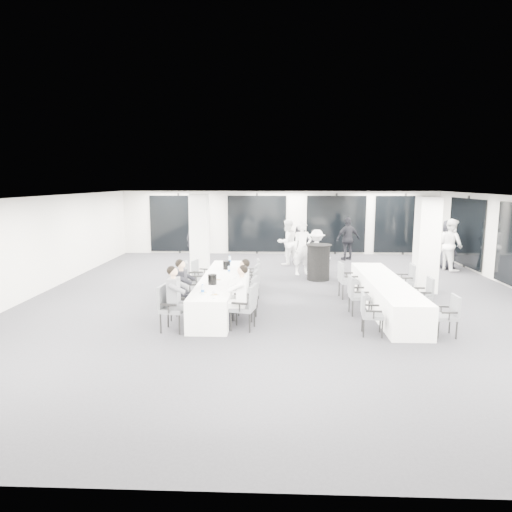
% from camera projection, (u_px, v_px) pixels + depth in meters
% --- Properties ---
extents(room, '(14.04, 16.04, 2.84)m').
position_uv_depth(room, '(312.00, 244.00, 13.48)').
color(room, '#27272C').
rests_on(room, ground).
extents(column_left, '(0.60, 0.60, 2.80)m').
position_uv_depth(column_left, '(199.00, 235.00, 15.68)').
color(column_left, silver).
rests_on(column_left, floor).
extents(column_right, '(0.60, 0.60, 2.80)m').
position_uv_depth(column_right, '(427.00, 245.00, 13.23)').
color(column_right, silver).
rests_on(column_right, floor).
extents(banquet_table_main, '(0.90, 5.00, 0.75)m').
position_uv_depth(banquet_table_main, '(220.00, 291.00, 11.97)').
color(banquet_table_main, white).
rests_on(banquet_table_main, floor).
extents(banquet_table_side, '(0.90, 5.00, 0.75)m').
position_uv_depth(banquet_table_side, '(385.00, 295.00, 11.59)').
color(banquet_table_side, white).
rests_on(banquet_table_side, floor).
extents(cocktail_table, '(0.85, 0.85, 1.18)m').
position_uv_depth(cocktail_table, '(318.00, 262.00, 15.01)').
color(cocktail_table, black).
rests_on(cocktail_table, floor).
extents(chair_main_left_near, '(0.58, 0.62, 1.01)m').
position_uv_depth(chair_main_left_near, '(169.00, 305.00, 9.87)').
color(chair_main_left_near, '#54575C').
rests_on(chair_main_left_near, floor).
extents(chair_main_left_second, '(0.51, 0.55, 0.90)m').
position_uv_depth(chair_main_left_second, '(178.00, 298.00, 10.71)').
color(chair_main_left_second, '#54575C').
rests_on(chair_main_left_second, floor).
extents(chair_main_left_mid, '(0.60, 0.63, 0.99)m').
position_uv_depth(chair_main_left_mid, '(186.00, 286.00, 11.72)').
color(chair_main_left_mid, '#54575C').
rests_on(chair_main_left_mid, floor).
extents(chair_main_left_fourth, '(0.63, 0.66, 1.03)m').
position_uv_depth(chair_main_left_fourth, '(192.00, 277.00, 12.63)').
color(chair_main_left_fourth, '#54575C').
rests_on(chair_main_left_fourth, floor).
extents(chair_main_left_far, '(0.54, 0.56, 0.88)m').
position_uv_depth(chair_main_left_far, '(199.00, 273.00, 13.70)').
color(chair_main_left_far, '#54575C').
rests_on(chair_main_left_far, floor).
extents(chair_main_right_near, '(0.59, 0.63, 0.99)m').
position_uv_depth(chair_main_right_near, '(247.00, 304.00, 9.96)').
color(chair_main_right_near, '#54575C').
rests_on(chair_main_right_near, floor).
extents(chair_main_right_second, '(0.60, 0.64, 1.02)m').
position_uv_depth(chair_main_right_second, '(249.00, 295.00, 10.69)').
color(chair_main_right_second, '#54575C').
rests_on(chair_main_right_second, floor).
extents(chair_main_right_mid, '(0.59, 0.63, 1.03)m').
position_uv_depth(chair_main_right_mid, '(250.00, 287.00, 11.46)').
color(chair_main_right_mid, '#54575C').
rests_on(chair_main_right_mid, floor).
extents(chair_main_right_fourth, '(0.59, 0.63, 1.01)m').
position_uv_depth(chair_main_right_fourth, '(252.00, 280.00, 12.37)').
color(chair_main_right_fourth, '#54575C').
rests_on(chair_main_right_fourth, floor).
extents(chair_main_right_far, '(0.52, 0.57, 0.94)m').
position_uv_depth(chair_main_right_far, '(254.00, 273.00, 13.54)').
color(chair_main_right_far, '#54575C').
rests_on(chair_main_right_far, floor).
extents(chair_side_left_near, '(0.50, 0.54, 0.90)m').
position_uv_depth(chair_side_left_near, '(369.00, 311.00, 9.61)').
color(chair_side_left_near, '#54575C').
rests_on(chair_side_left_near, floor).
extents(chair_side_left_mid, '(0.49, 0.55, 0.94)m').
position_uv_depth(chair_side_left_mid, '(356.00, 293.00, 11.09)').
color(chair_side_left_mid, '#54575C').
rests_on(chair_side_left_mid, floor).
extents(chair_side_left_far, '(0.55, 0.60, 1.01)m').
position_uv_depth(chair_side_left_far, '(346.00, 278.00, 12.67)').
color(chair_side_left_far, '#54575C').
rests_on(chair_side_left_far, floor).
extents(chair_side_right_near, '(0.45, 0.50, 0.88)m').
position_uv_depth(chair_side_right_near, '(449.00, 313.00, 9.53)').
color(chair_side_right_near, '#54575C').
rests_on(chair_side_right_near, floor).
extents(chair_side_right_mid, '(0.47, 0.53, 0.92)m').
position_uv_depth(chair_side_right_mid, '(424.00, 293.00, 11.10)').
color(chair_side_right_mid, '#54575C').
rests_on(chair_side_right_mid, floor).
extents(chair_side_right_far, '(0.52, 0.57, 0.98)m').
position_uv_depth(chair_side_right_far, '(407.00, 279.00, 12.58)').
color(chair_side_right_far, '#54575C').
rests_on(chair_side_right_far, floor).
extents(seated_guest_a, '(0.50, 0.38, 1.44)m').
position_uv_depth(seated_guest_a, '(177.00, 294.00, 9.81)').
color(seated_guest_a, '#5C5E64').
rests_on(seated_guest_a, floor).
extents(seated_guest_b, '(0.50, 0.38, 1.44)m').
position_uv_depth(seated_guest_b, '(184.00, 286.00, 10.65)').
color(seated_guest_b, black).
rests_on(seated_guest_b, floor).
extents(seated_guest_c, '(0.50, 0.38, 1.44)m').
position_uv_depth(seated_guest_c, '(239.00, 293.00, 9.94)').
color(seated_guest_c, white).
rests_on(seated_guest_c, floor).
extents(seated_guest_d, '(0.50, 0.38, 1.44)m').
position_uv_depth(seated_guest_d, '(241.00, 285.00, 10.67)').
color(seated_guest_d, white).
rests_on(seated_guest_d, floor).
extents(standing_guest_a, '(0.94, 0.85, 2.12)m').
position_uv_depth(standing_guest_a, '(303.00, 244.00, 15.82)').
color(standing_guest_a, white).
rests_on(standing_guest_a, floor).
extents(standing_guest_b, '(1.13, 1.04, 2.01)m').
position_uv_depth(standing_guest_b, '(287.00, 239.00, 17.72)').
color(standing_guest_b, white).
rests_on(standing_guest_b, floor).
extents(standing_guest_c, '(1.22, 0.79, 1.73)m').
position_uv_depth(standing_guest_c, '(317.00, 248.00, 16.23)').
color(standing_guest_c, white).
rests_on(standing_guest_c, floor).
extents(standing_guest_d, '(1.34, 1.06, 2.01)m').
position_uv_depth(standing_guest_d, '(348.00, 236.00, 18.70)').
color(standing_guest_d, black).
rests_on(standing_guest_d, floor).
extents(standing_guest_e, '(0.74, 1.07, 2.07)m').
position_uv_depth(standing_guest_e, '(448.00, 241.00, 16.84)').
color(standing_guest_e, black).
rests_on(standing_guest_e, floor).
extents(standing_guest_f, '(1.67, 0.95, 1.72)m').
position_uv_depth(standing_guest_f, '(300.00, 241.00, 18.16)').
color(standing_guest_f, black).
rests_on(standing_guest_f, floor).
extents(standing_guest_g, '(0.83, 0.72, 1.99)m').
position_uv_depth(standing_guest_g, '(194.00, 236.00, 18.87)').
color(standing_guest_g, black).
rests_on(standing_guest_g, floor).
extents(standing_guest_h, '(0.90, 1.17, 2.14)m').
position_uv_depth(standing_guest_h, '(451.00, 241.00, 16.54)').
color(standing_guest_h, white).
rests_on(standing_guest_h, floor).
extents(ice_bucket_near, '(0.22, 0.22, 0.25)m').
position_uv_depth(ice_bucket_near, '(212.00, 279.00, 11.05)').
color(ice_bucket_near, black).
rests_on(ice_bucket_near, banquet_table_main).
extents(ice_bucket_far, '(0.21, 0.21, 0.24)m').
position_uv_depth(ice_bucket_far, '(227.00, 265.00, 12.94)').
color(ice_bucket_far, black).
rests_on(ice_bucket_far, banquet_table_main).
extents(water_bottle_a, '(0.07, 0.07, 0.22)m').
position_uv_depth(water_bottle_a, '(203.00, 290.00, 10.03)').
color(water_bottle_a, silver).
rests_on(water_bottle_a, banquet_table_main).
extents(water_bottle_b, '(0.06, 0.06, 0.20)m').
position_uv_depth(water_bottle_b, '(229.00, 270.00, 12.39)').
color(water_bottle_b, silver).
rests_on(water_bottle_b, banquet_table_main).
extents(water_bottle_c, '(0.08, 0.08, 0.24)m').
position_uv_depth(water_bottle_c, '(230.00, 260.00, 13.75)').
color(water_bottle_c, silver).
rests_on(water_bottle_c, banquet_table_main).
extents(plate_a, '(0.19, 0.19, 0.03)m').
position_uv_depth(plate_a, '(203.00, 292.00, 10.20)').
color(plate_a, white).
rests_on(plate_a, banquet_table_main).
extents(plate_b, '(0.20, 0.20, 0.03)m').
position_uv_depth(plate_b, '(215.00, 295.00, 10.01)').
color(plate_b, white).
rests_on(plate_b, banquet_table_main).
extents(plate_c, '(0.19, 0.19, 0.03)m').
position_uv_depth(plate_c, '(218.00, 280.00, 11.53)').
color(plate_c, white).
rests_on(plate_c, banquet_table_main).
extents(wine_glass, '(0.07, 0.07, 0.18)m').
position_uv_depth(wine_glass, '(214.00, 292.00, 9.70)').
color(wine_glass, silver).
rests_on(wine_glass, banquet_table_main).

